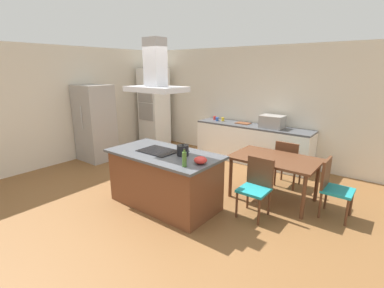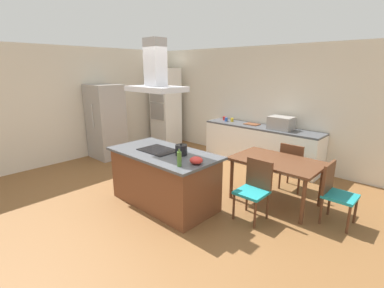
{
  "view_description": "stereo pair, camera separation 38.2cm",
  "coord_description": "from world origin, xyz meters",
  "views": [
    {
      "loc": [
        2.95,
        -3.05,
        2.2
      ],
      "look_at": [
        0.26,
        0.4,
        1.0
      ],
      "focal_mm": 25.97,
      "sensor_mm": 36.0,
      "label": 1
    },
    {
      "loc": [
        3.24,
        -2.8,
        2.2
      ],
      "look_at": [
        0.26,
        0.4,
        1.0
      ],
      "focal_mm": 25.97,
      "sensor_mm": 36.0,
      "label": 2
    }
  ],
  "objects": [
    {
      "name": "coffee_mug_yellow",
      "position": [
        -0.71,
        2.92,
        0.95
      ],
      "size": [
        0.08,
        0.08,
        0.09
      ],
      "primitive_type": "cylinder",
      "color": "gold",
      "rests_on": "back_counter"
    },
    {
      "name": "kitchen_island",
      "position": [
        0.0,
        0.0,
        0.45
      ],
      "size": [
        1.84,
        0.97,
        0.9
      ],
      "color": "brown",
      "rests_on": "ground"
    },
    {
      "name": "chair_facing_island",
      "position": [
        1.32,
        0.63,
        0.51
      ],
      "size": [
        0.42,
        0.42,
        0.89
      ],
      "color": "teal",
      "rests_on": "ground"
    },
    {
      "name": "wall_back",
      "position": [
        0.0,
        3.25,
        1.35
      ],
      "size": [
        7.2,
        0.1,
        2.7
      ],
      "primitive_type": "cube",
      "color": "beige",
      "rests_on": "ground"
    },
    {
      "name": "mixing_bowl",
      "position": [
        0.77,
        -0.06,
        0.95
      ],
      "size": [
        0.19,
        0.19,
        0.1
      ],
      "primitive_type": "ellipsoid",
      "color": "red",
      "rests_on": "kitchen_island"
    },
    {
      "name": "refrigerator",
      "position": [
        -2.98,
        0.73,
        0.91
      ],
      "size": [
        0.8,
        0.73,
        1.82
      ],
      "color": "#9E9993",
      "rests_on": "ground"
    },
    {
      "name": "chair_at_right_end",
      "position": [
        2.24,
        1.29,
        0.51
      ],
      "size": [
        0.42,
        0.42,
        0.89
      ],
      "color": "teal",
      "rests_on": "ground"
    },
    {
      "name": "tea_kettle",
      "position": [
        0.33,
        0.08,
        0.98
      ],
      "size": [
        0.23,
        0.18,
        0.19
      ],
      "color": "black",
      "rests_on": "kitchen_island"
    },
    {
      "name": "range_hood",
      "position": [
        -0.13,
        0.0,
        2.1
      ],
      "size": [
        0.9,
        0.55,
        0.78
      ],
      "color": "#ADADB2"
    },
    {
      "name": "wall_left",
      "position": [
        -3.45,
        1.0,
        1.35
      ],
      "size": [
        0.1,
        8.8,
        2.7
      ],
      "primitive_type": "cube",
      "color": "beige",
      "rests_on": "ground"
    },
    {
      "name": "coffee_mug_red",
      "position": [
        -0.99,
        2.96,
        0.95
      ],
      "size": [
        0.08,
        0.08,
        0.09
      ],
      "primitive_type": "cylinder",
      "color": "red",
      "rests_on": "back_counter"
    },
    {
      "name": "wall_oven_stack",
      "position": [
        -2.9,
        2.65,
        1.1
      ],
      "size": [
        0.7,
        0.66,
        2.2
      ],
      "color": "white",
      "rests_on": "ground"
    },
    {
      "name": "chair_facing_back_wall",
      "position": [
        1.32,
        1.96,
        0.51
      ],
      "size": [
        0.42,
        0.42,
        0.89
      ],
      "color": "teal",
      "rests_on": "ground"
    },
    {
      "name": "back_counter",
      "position": [
        0.13,
        2.88,
        0.45
      ],
      "size": [
        2.78,
        0.62,
        0.9
      ],
      "color": "white",
      "rests_on": "ground"
    },
    {
      "name": "ground",
      "position": [
        0.0,
        1.5,
        0.0
      ],
      "size": [
        16.0,
        16.0,
        0.0
      ],
      "primitive_type": "plane",
      "color": "brown"
    },
    {
      "name": "cooktop",
      "position": [
        -0.13,
        0.0,
        0.91
      ],
      "size": [
        0.6,
        0.44,
        0.01
      ],
      "primitive_type": "cube",
      "color": "black",
      "rests_on": "kitchen_island"
    },
    {
      "name": "countertop_microwave",
      "position": [
        0.6,
        2.88,
        1.04
      ],
      "size": [
        0.5,
        0.38,
        0.28
      ],
      "primitive_type": "cube",
      "color": "#9E9993",
      "rests_on": "back_counter"
    },
    {
      "name": "dining_table",
      "position": [
        1.32,
        1.29,
        0.67
      ],
      "size": [
        1.4,
        0.9,
        0.75
      ],
      "color": "#59331E",
      "rests_on": "ground"
    },
    {
      "name": "cutting_board",
      "position": [
        -0.14,
        2.93,
        0.91
      ],
      "size": [
        0.34,
        0.24,
        0.02
      ],
      "primitive_type": "cube",
      "color": "brown",
      "rests_on": "back_counter"
    },
    {
      "name": "olive_oil_bottle",
      "position": [
        0.67,
        -0.3,
        1.01
      ],
      "size": [
        0.06,
        0.06,
        0.26
      ],
      "color": "#47722D",
      "rests_on": "kitchen_island"
    },
    {
      "name": "coffee_mug_blue",
      "position": [
        -0.84,
        2.85,
        0.95
      ],
      "size": [
        0.08,
        0.08,
        0.09
      ],
      "primitive_type": "cylinder",
      "color": "#2D56B2",
      "rests_on": "back_counter"
    }
  ]
}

